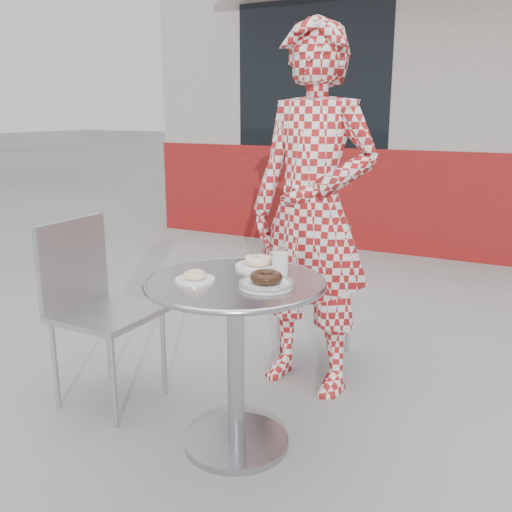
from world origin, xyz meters
The scene contains 10 objects.
ground centered at (0.00, 0.00, 0.00)m, with size 60.00×60.00×0.00m, color #9E9C97.
storefront centered at (0.00, 5.56, 1.49)m, with size 6.02×4.55×3.00m.
bistro_table centered at (-0.01, 0.00, 0.54)m, with size 0.71×0.71×0.72m.
chair_far centered at (-0.04, 0.92, 0.25)m, with size 0.46×0.47×0.81m.
chair_left centered at (-0.74, 0.05, 0.27)m, with size 0.42×0.42×0.87m.
seated_person centered at (0.03, 0.67, 0.88)m, with size 0.64×0.42×1.77m, color maroon.
plate_far centered at (-0.01, 0.20, 0.74)m, with size 0.19×0.19×0.05m.
plate_near centered at (-0.14, -0.08, 0.73)m, with size 0.15×0.15×0.04m.
plate_checker centered at (0.13, -0.01, 0.74)m, with size 0.21×0.21×0.05m.
milk_cup centered at (0.11, 0.15, 0.77)m, with size 0.07×0.07×0.11m.
Camera 1 is at (1.05, -1.83, 1.36)m, focal length 40.00 mm.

